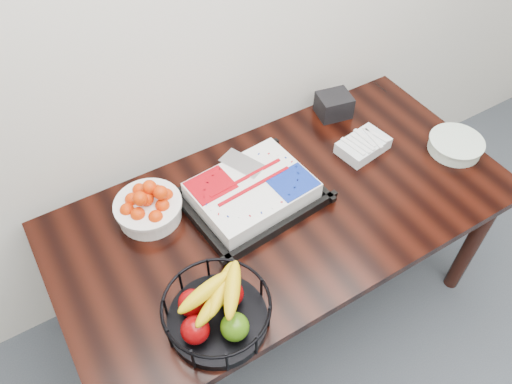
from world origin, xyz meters
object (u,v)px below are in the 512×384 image
table (284,220)px  tangerine_bowl (148,205)px  plate_stack (455,145)px  napkin_box (334,105)px  cake_tray (252,193)px  fruit_basket (217,311)px

table → tangerine_bowl: bearing=154.1°
plate_stack → napkin_box: (-0.30, 0.46, 0.02)m
cake_tray → plate_stack: 0.91m
plate_stack → napkin_box: napkin_box is taller
tangerine_bowl → table: bearing=-25.9°
plate_stack → cake_tray: bearing=166.9°
table → plate_stack: 0.81m
cake_tray → napkin_box: (0.59, 0.26, 0.01)m
cake_tray → tangerine_bowl: bearing=160.3°
tangerine_bowl → plate_stack: bearing=-15.1°
tangerine_bowl → napkin_box: 0.97m
cake_tray → plate_stack: (0.89, -0.21, -0.02)m
cake_tray → tangerine_bowl: (-0.37, 0.13, 0.02)m
fruit_basket → napkin_box: (0.95, 0.64, -0.02)m
napkin_box → table: bearing=-144.7°
fruit_basket → tangerine_bowl: bearing=91.3°
cake_tray → fruit_basket: fruit_basket is taller
table → cake_tray: (-0.09, 0.09, 0.13)m
plate_stack → napkin_box: size_ratio=1.60×
table → tangerine_bowl: (-0.47, 0.23, 0.16)m
cake_tray → tangerine_bowl: tangerine_bowl is taller
table → fruit_basket: size_ratio=5.20×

